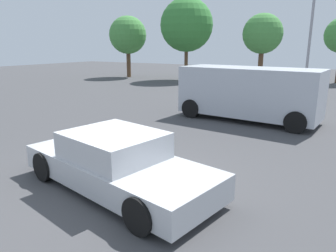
{
  "coord_description": "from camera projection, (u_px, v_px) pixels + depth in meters",
  "views": [
    {
      "loc": [
        3.96,
        -4.74,
        2.89
      ],
      "look_at": [
        -0.02,
        1.89,
        0.9
      ],
      "focal_mm": 33.37,
      "sensor_mm": 36.0,
      "label": 1
    }
  ],
  "objects": [
    {
      "name": "light_post_near",
      "position": [
        314.0,
        6.0,
        16.19
      ],
      "size": [
        0.44,
        0.44,
        7.37
      ],
      "color": "gray",
      "rests_on": "ground_plane"
    },
    {
      "name": "ground_plane",
      "position": [
        123.0,
        186.0,
        6.63
      ],
      "size": [
        80.0,
        80.0,
        0.0
      ],
      "primitive_type": "plane",
      "color": "#424244"
    },
    {
      "name": "sedan_foreground",
      "position": [
        117.0,
        163.0,
        6.42
      ],
      "size": [
        4.7,
        2.54,
        1.19
      ],
      "rotation": [
        0.0,
        0.0,
        -0.19
      ],
      "color": "#B7BABF",
      "rests_on": "ground_plane"
    },
    {
      "name": "tree_back_center",
      "position": [
        263.0,
        34.0,
        23.59
      ],
      "size": [
        2.99,
        2.99,
        5.28
      ],
      "color": "brown",
      "rests_on": "ground_plane"
    },
    {
      "name": "tree_back_left",
      "position": [
        187.0,
        25.0,
        25.98
      ],
      "size": [
        4.39,
        4.39,
        6.76
      ],
      "color": "brown",
      "rests_on": "ground_plane"
    },
    {
      "name": "tree_back_right",
      "position": [
        128.0,
        35.0,
        28.77
      ],
      "size": [
        3.42,
        3.42,
        5.56
      ],
      "color": "brown",
      "rests_on": "ground_plane"
    },
    {
      "name": "van_white",
      "position": [
        249.0,
        92.0,
        12.28
      ],
      "size": [
        5.47,
        2.49,
        2.07
      ],
      "rotation": [
        0.0,
        0.0,
        3.07
      ],
      "color": "#B2B7C1",
      "rests_on": "ground_plane"
    }
  ]
}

